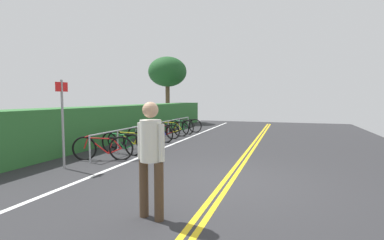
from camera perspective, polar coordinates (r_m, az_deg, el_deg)
ground_plane at (r=6.45m, az=7.03°, el=-12.31°), size 33.41×11.04×0.05m
centre_line_yellow_inner at (r=6.43m, az=7.75°, el=-12.12°), size 30.06×0.10×0.00m
centre_line_yellow_outer at (r=6.46m, az=6.32°, el=-12.03°), size 30.06×0.10×0.00m
bike_lane_stripe_white at (r=7.65m, az=-16.69°, el=-9.59°), size 30.06×0.12×0.00m
bike_rack at (r=12.19m, az=-7.32°, el=-1.48°), size 8.53×0.05×0.79m
bicycle_0 at (r=8.92m, az=-17.28°, el=-5.34°), size 0.69×1.74×0.75m
bicycle_1 at (r=9.72m, az=-13.93°, el=-4.51°), size 0.54×1.75×0.74m
bicycle_2 at (r=10.63m, az=-12.17°, el=-3.88°), size 0.46×1.73×0.69m
bicycle_3 at (r=11.38m, az=-9.48°, el=-3.16°), size 0.48×1.67×0.75m
bicycle_4 at (r=12.16m, az=-7.13°, el=-2.66°), size 0.47×1.67×0.75m
bicycle_5 at (r=13.14m, az=-5.83°, el=-2.24°), size 0.46×1.66×0.70m
bicycle_6 at (r=13.87m, az=-4.33°, el=-1.73°), size 0.63×1.77×0.77m
bicycle_7 at (r=14.81m, az=-2.26°, el=-1.34°), size 0.66×1.62×0.77m
bicycle_8 at (r=15.61m, az=-1.21°, el=-1.05°), size 0.46×1.82×0.77m
pedestrian at (r=4.34m, az=-8.17°, el=-6.24°), size 0.32×0.48×1.77m
sign_post_near at (r=8.06m, az=-24.32°, el=0.79°), size 0.36×0.07×2.29m
hedge_backdrop at (r=14.41m, az=-11.72°, el=-0.04°), size 17.48×1.29×1.49m
tree_mid at (r=21.54m, az=-4.90°, el=9.43°), size 2.83×2.83×4.88m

